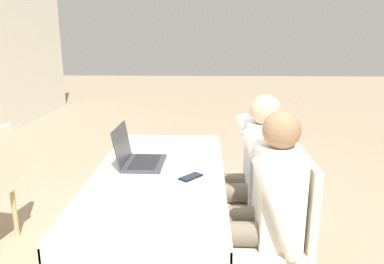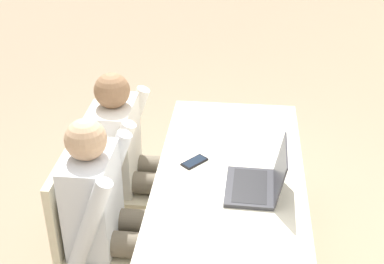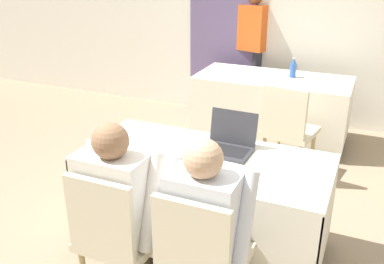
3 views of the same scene
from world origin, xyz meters
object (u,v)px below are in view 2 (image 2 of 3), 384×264
Objects in this scene: laptop at (259,182)px; person_checkered_shirt at (130,153)px; chair_near_right at (92,233)px; person_white_shirt at (109,209)px; chair_near_left at (115,175)px; cell_phone at (194,162)px.

person_checkered_shirt is (-0.38, -0.74, -0.12)m from laptop.
chair_near_right is 0.78× the size of person_white_shirt.
person_checkered_shirt is at bearing -11.05° from chair_near_right.
chair_near_left is 1.00× the size of chair_near_right.
laptop reaches higher than chair_near_left.
laptop is 0.29× the size of person_checkered_shirt.
cell_phone is (-0.22, -0.35, -0.04)m from laptop.
person_white_shirt is at bearing -168.95° from chair_near_left.
chair_near_left is 0.56m from person_white_shirt.
chair_near_left is at bearing 90.00° from person_checkered_shirt.
person_white_shirt reaches higher than chair_near_right.
person_checkered_shirt is 0.53m from person_white_shirt.
chair_near_left is (-0.38, -0.84, -0.28)m from laptop.
person_checkered_shirt reaches higher than chair_near_right.
cell_phone is 0.18× the size of chair_near_left.
laptop is 2.17× the size of cell_phone.
person_checkered_shirt is (-0.16, -0.40, -0.08)m from cell_phone.
chair_near_right is at bearing -103.41° from cell_phone.
laptop reaches higher than chair_near_right.
chair_near_left is 0.19m from person_checkered_shirt.
laptop is at bearing -114.19° from chair_near_left.
laptop is 0.77m from person_white_shirt.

